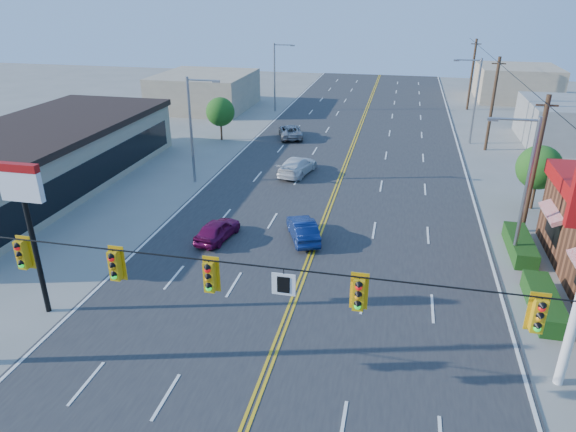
% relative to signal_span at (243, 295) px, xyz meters
% --- Properties ---
extents(ground, '(160.00, 160.00, 0.00)m').
position_rel_signal_span_xyz_m(ground, '(0.12, 0.00, -4.89)').
color(ground, gray).
rests_on(ground, ground).
extents(road, '(20.00, 120.00, 0.06)m').
position_rel_signal_span_xyz_m(road, '(0.12, 20.00, -4.86)').
color(road, '#2D2D30').
rests_on(road, ground).
extents(signal_span, '(24.32, 0.34, 9.00)m').
position_rel_signal_span_xyz_m(signal_span, '(0.00, 0.00, 0.00)').
color(signal_span, '#47301E').
rests_on(signal_span, ground).
extents(strip_mall, '(10.40, 26.40, 4.40)m').
position_rel_signal_span_xyz_m(strip_mall, '(-21.88, 18.00, -2.63)').
color(strip_mall, tan).
rests_on(strip_mall, ground).
extents(pizza_hut_sign, '(1.90, 0.30, 6.85)m').
position_rel_signal_span_xyz_m(pizza_hut_sign, '(-10.88, 4.00, 0.30)').
color(pizza_hut_sign, black).
rests_on(pizza_hut_sign, ground).
extents(streetlight_se, '(2.55, 0.25, 8.00)m').
position_rel_signal_span_xyz_m(streetlight_se, '(10.91, 14.00, -0.37)').
color(streetlight_se, gray).
rests_on(streetlight_se, ground).
extents(streetlight_ne, '(2.55, 0.25, 8.00)m').
position_rel_signal_span_xyz_m(streetlight_ne, '(10.91, 38.00, -0.37)').
color(streetlight_ne, gray).
rests_on(streetlight_ne, ground).
extents(streetlight_sw, '(2.55, 0.25, 8.00)m').
position_rel_signal_span_xyz_m(streetlight_sw, '(-10.67, 22.00, -0.37)').
color(streetlight_sw, gray).
rests_on(streetlight_sw, ground).
extents(streetlight_nw, '(2.55, 0.25, 8.00)m').
position_rel_signal_span_xyz_m(streetlight_nw, '(-10.67, 48.00, -0.37)').
color(streetlight_nw, gray).
rests_on(streetlight_nw, ground).
extents(utility_pole_near, '(0.28, 0.28, 8.40)m').
position_rel_signal_span_xyz_m(utility_pole_near, '(12.32, 18.00, -0.69)').
color(utility_pole_near, '#47301E').
rests_on(utility_pole_near, ground).
extents(utility_pole_mid, '(0.28, 0.28, 8.40)m').
position_rel_signal_span_xyz_m(utility_pole_mid, '(12.32, 36.00, -0.69)').
color(utility_pole_mid, '#47301E').
rests_on(utility_pole_mid, ground).
extents(utility_pole_far, '(0.28, 0.28, 8.40)m').
position_rel_signal_span_xyz_m(utility_pole_far, '(12.32, 54.00, -0.69)').
color(utility_pole_far, '#47301E').
rests_on(utility_pole_far, ground).
extents(tree_kfc_rear, '(2.94, 2.94, 4.41)m').
position_rel_signal_span_xyz_m(tree_kfc_rear, '(13.62, 22.00, -1.95)').
color(tree_kfc_rear, '#47301E').
rests_on(tree_kfc_rear, ground).
extents(tree_west, '(2.80, 2.80, 4.20)m').
position_rel_signal_span_xyz_m(tree_west, '(-12.88, 34.00, -2.09)').
color(tree_west, '#47301E').
rests_on(tree_west, ground).
extents(bld_west_far, '(11.00, 12.00, 4.20)m').
position_rel_signal_span_xyz_m(bld_west_far, '(-19.88, 48.00, -2.79)').
color(bld_west_far, tan).
rests_on(bld_west_far, ground).
extents(bld_east_far, '(10.00, 10.00, 4.40)m').
position_rel_signal_span_xyz_m(bld_east_far, '(19.12, 62.00, -2.69)').
color(bld_east_far, tan).
rests_on(bld_east_far, ground).
extents(car_magenta, '(2.08, 3.87, 1.25)m').
position_rel_signal_span_xyz_m(car_magenta, '(-5.67, 12.73, -4.26)').
color(car_magenta, maroon).
rests_on(car_magenta, ground).
extents(car_blue, '(2.76, 4.15, 1.29)m').
position_rel_signal_span_xyz_m(car_blue, '(-0.71, 13.83, -4.24)').
color(car_blue, navy).
rests_on(car_blue, ground).
extents(car_white, '(2.86, 5.07, 1.39)m').
position_rel_signal_span_xyz_m(car_white, '(-3.42, 25.35, -4.19)').
color(car_white, silver).
rests_on(car_white, ground).
extents(car_silver, '(3.44, 5.09, 1.30)m').
position_rel_signal_span_xyz_m(car_silver, '(-6.31, 36.08, -4.24)').
color(car_silver, gray).
rests_on(car_silver, ground).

